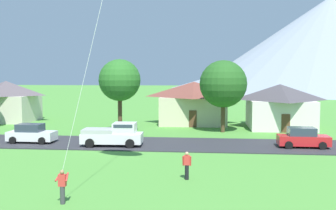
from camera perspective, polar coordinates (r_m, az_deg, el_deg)
road_strip at (r=35.48m, az=1.36°, el=-5.63°), size 160.00×6.98×0.08m
mountain_central_ridge at (r=152.83m, az=22.23°, el=8.11°), size 99.41×99.41×33.41m
mountain_east_ridge at (r=178.67m, az=20.56°, el=5.13°), size 122.52×122.52×18.07m
house_leftmost at (r=49.71m, az=3.73°, el=0.42°), size 8.72×6.93×5.29m
house_left_center at (r=47.84m, az=15.67°, el=-0.04°), size 7.59×8.39×5.07m
house_right_center at (r=56.50m, az=-22.11°, el=0.61°), size 7.75×6.59×5.32m
tree_left_of_center at (r=42.92m, az=7.91°, el=2.99°), size 5.06×5.06×7.72m
tree_right_of_center at (r=41.58m, az=-6.92°, el=3.51°), size 4.34×4.34×7.78m
parked_car_white_west_end at (r=38.15m, az=-18.94°, el=-3.90°), size 4.23×2.13×1.68m
parked_car_red_mid_west at (r=35.61m, az=18.73°, el=-4.48°), size 4.22×2.11×1.68m
pickup_truck_white_east_side at (r=34.73m, az=-7.76°, el=-4.19°), size 5.29×2.51×1.99m
watcher_person at (r=23.94m, az=2.71°, el=-8.57°), size 0.56×0.24×1.68m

